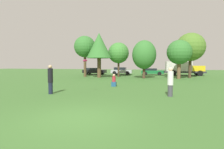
{
  "coord_description": "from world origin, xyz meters",
  "views": [
    {
      "loc": [
        2.54,
        -5.68,
        1.89
      ],
      "look_at": [
        -0.16,
        5.88,
        1.21
      ],
      "focal_mm": 28.4,
      "sensor_mm": 36.0,
      "label": 1
    }
  ],
  "objects": [
    {
      "name": "delivery_truck_yellow",
      "position": [
        7.41,
        26.33,
        1.29
      ],
      "size": [
        6.61,
        2.37,
        2.37
      ],
      "rotation": [
        0.0,
        0.0,
        0.02
      ],
      "color": "#2D2D33",
      "rests_on": "ground"
    },
    {
      "name": "tree_2",
      "position": [
        -2.56,
        20.49,
        3.58
      ],
      "size": [
        3.11,
        3.11,
        5.16
      ],
      "color": "#473323",
      "rests_on": "ground"
    },
    {
      "name": "person_catcher",
      "position": [
        3.53,
        5.2,
        0.87
      ],
      "size": [
        0.34,
        0.34,
        1.72
      ],
      "rotation": [
        0.0,
        0.0,
        -3.03
      ],
      "color": "#3F3F47",
      "rests_on": "ground"
    },
    {
      "name": "tree_3",
      "position": [
        1.32,
        18.57,
        3.17
      ],
      "size": [
        3.2,
        3.2,
        5.12
      ],
      "color": "#473323",
      "rests_on": "ground"
    },
    {
      "name": "tree_4",
      "position": [
        5.8,
        18.8,
        3.44
      ],
      "size": [
        3.17,
        3.17,
        5.07
      ],
      "color": "brown",
      "rests_on": "ground"
    },
    {
      "name": "tree_1",
      "position": [
        -5.02,
        18.6,
        4.52
      ],
      "size": [
        3.57,
        3.57,
        6.36
      ],
      "color": "brown",
      "rests_on": "ground"
    },
    {
      "name": "frisbee",
      "position": [
        -1.67,
        4.87,
        2.13
      ],
      "size": [
        0.29,
        0.26,
        0.16
      ],
      "color": "#F21E72"
    },
    {
      "name": "tree_5",
      "position": [
        7.5,
        20.67,
        4.25
      ],
      "size": [
        3.88,
        3.88,
        6.21
      ],
      "color": "#473323",
      "rests_on": "ground"
    },
    {
      "name": "tree_0",
      "position": [
        -7.6,
        19.66,
        4.52
      ],
      "size": [
        3.24,
        3.24,
        6.19
      ],
      "color": "brown",
      "rests_on": "ground"
    },
    {
      "name": "ground_plane",
      "position": [
        0.0,
        0.0,
        0.0
      ],
      "size": [
        120.0,
        120.0,
        0.0
      ],
      "primitive_type": "plane",
      "color": "#3D6B2D"
    },
    {
      "name": "parked_car_silver",
      "position": [
        -3.19,
        26.41,
        0.71
      ],
      "size": [
        3.85,
        2.16,
        1.35
      ],
      "rotation": [
        0.0,
        0.0,
        0.02
      ],
      "color": "#B2B2B7",
      "rests_on": "ground"
    },
    {
      "name": "parked_car_green",
      "position": [
        2.31,
        26.4,
        0.64
      ],
      "size": [
        3.85,
        2.04,
        1.18
      ],
      "rotation": [
        0.0,
        0.0,
        0.02
      ],
      "color": "#196633",
      "rests_on": "ground"
    },
    {
      "name": "bystander_sitting",
      "position": [
        -0.73,
        9.06,
        0.45
      ],
      "size": [
        0.39,
        0.32,
        1.07
      ],
      "color": "navy",
      "rests_on": "ground"
    },
    {
      "name": "parked_car_black",
      "position": [
        -8.22,
        25.8,
        0.67
      ],
      "size": [
        4.25,
        2.16,
        1.23
      ],
      "rotation": [
        0.0,
        0.0,
        0.02
      ],
      "color": "black",
      "rests_on": "ground"
    },
    {
      "name": "person_thrower",
      "position": [
        -3.84,
        4.38,
        0.95
      ],
      "size": [
        0.32,
        0.32,
        1.86
      ],
      "rotation": [
        0.0,
        0.0,
        0.11
      ],
      "color": "#191E33",
      "rests_on": "ground"
    }
  ]
}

